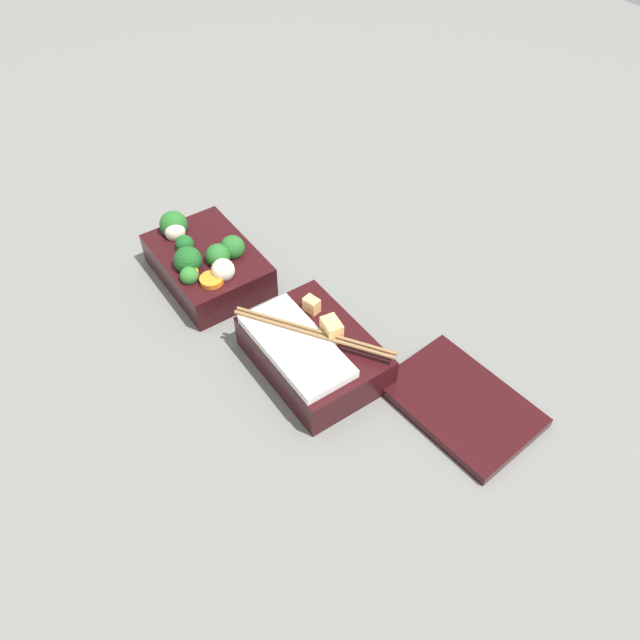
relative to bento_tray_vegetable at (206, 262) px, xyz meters
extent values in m
plane|color=slate|center=(0.13, 0.01, -0.03)|extent=(3.00, 3.00, 0.00)
cube|color=black|center=(0.00, 0.00, -0.01)|extent=(0.19, 0.13, 0.05)
sphere|color=#19511E|center=(-0.02, -0.02, 0.03)|extent=(0.03, 0.03, 0.03)
sphere|color=#2D7028|center=(0.04, -0.04, 0.03)|extent=(0.03, 0.03, 0.03)
sphere|color=#236023|center=(0.03, 0.00, 0.03)|extent=(0.04, 0.04, 0.04)
sphere|color=#236023|center=(-0.07, -0.01, 0.03)|extent=(0.04, 0.04, 0.04)
sphere|color=#19511E|center=(0.01, -0.03, 0.03)|extent=(0.04, 0.04, 0.04)
sphere|color=#236023|center=(0.03, 0.04, 0.03)|extent=(0.04, 0.04, 0.04)
cylinder|color=orange|center=(0.04, -0.04, 0.02)|extent=(0.03, 0.03, 0.01)
cylinder|color=orange|center=(0.06, -0.02, 0.02)|extent=(0.04, 0.04, 0.01)
sphere|color=beige|center=(-0.06, -0.02, 0.03)|extent=(0.03, 0.03, 0.03)
sphere|color=beige|center=(0.06, 0.00, 0.03)|extent=(0.03, 0.03, 0.03)
cube|color=black|center=(0.24, 0.04, -0.01)|extent=(0.19, 0.13, 0.05)
cube|color=white|center=(0.24, 0.01, 0.02)|extent=(0.17, 0.08, 0.01)
cube|color=#EAB266|center=(0.19, 0.06, 0.03)|extent=(0.02, 0.02, 0.02)
cube|color=#EAB266|center=(0.25, 0.06, 0.03)|extent=(0.03, 0.02, 0.03)
cylinder|color=olive|center=(0.24, 0.03, 0.03)|extent=(0.19, 0.13, 0.01)
cylinder|color=olive|center=(0.23, 0.04, 0.03)|extent=(0.19, 0.13, 0.01)
cube|color=black|center=(0.40, 0.15, -0.03)|extent=(0.19, 0.14, 0.01)
camera|label=1|loc=(0.68, -0.26, 0.62)|focal=35.00mm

